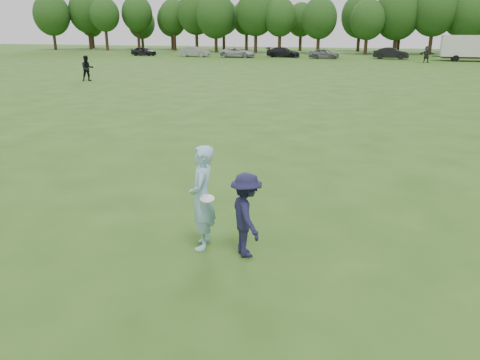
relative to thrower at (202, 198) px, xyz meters
The scene contains 14 objects.
ground 1.30m from the thrower, 24.52° to the left, with size 200.00×200.00×0.00m, color #295016.
thrower is the anchor object (origin of this frame).
defender 0.92m from the thrower, ahead, with size 1.03×0.59×1.59m, color #1B1B3C.
player_far_a 31.99m from the thrower, 128.33° to the left, with size 0.97×0.75×1.99m, color black.
player_far_d 56.15m from the thrower, 82.49° to the left, with size 1.85×0.59×2.00m, color #292929.
car_a 67.88m from the thrower, 119.38° to the left, with size 1.58×3.93×1.34m, color black.
car_b 63.96m from the thrower, 112.79° to the left, with size 1.57×4.51×1.49m, color gray.
car_c 61.86m from the thrower, 106.98° to the left, with size 2.37×5.14×1.43m, color #BCBBC0.
car_d 62.78m from the thrower, 100.93° to the left, with size 1.98×4.88×1.42m, color black.
car_e 60.25m from the thrower, 95.47° to the left, with size 1.67×4.16×1.42m, color slate.
car_f 61.86m from the thrower, 87.06° to the left, with size 1.63×4.68×1.54m, color black.
disc_in_play 0.27m from the thrower, 47.47° to the right, with size 0.30×0.30×0.09m.
cargo_trailer 61.60m from the thrower, 77.57° to the left, with size 9.00×2.75×3.20m.
treeline 77.50m from the thrower, 87.36° to the left, with size 130.35×18.39×11.74m.
Camera 1 is at (2.37, -7.98, 4.03)m, focal length 35.00 mm.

